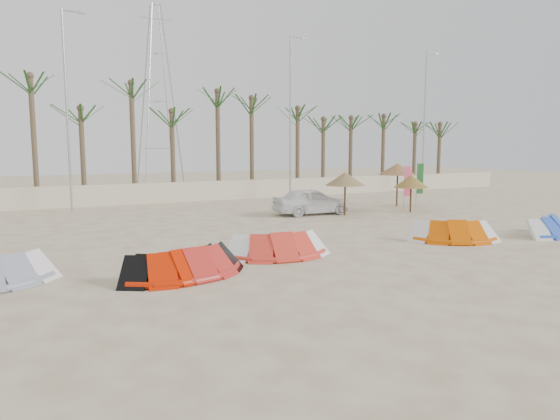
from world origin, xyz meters
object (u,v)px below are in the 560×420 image
parasol_left (345,179)px  parasol_right (398,169)px  parasol_mid (411,181)px  car (312,201)px  kite_red_right (274,243)px  kite_blue (542,224)px  kite_red_left (176,262)px  kite_red_mid (187,260)px  kite_orange (448,230)px

parasol_left → parasol_right: parasol_right is taller
parasol_left → parasol_mid: size_ratio=1.11×
car → kite_red_right: bearing=147.0°
kite_blue → car: size_ratio=0.83×
parasol_right → parasol_left: bearing=-159.3°
kite_blue → kite_red_left: bearing=179.0°
kite_blue → parasol_left: bearing=114.7°
kite_red_right → car: 10.41m
kite_red_right → parasol_right: size_ratio=1.36×
kite_red_mid → kite_blue: bearing=-1.3°
kite_orange → kite_red_mid: bearing=-177.7°
kite_orange → kite_blue: size_ratio=1.08×
kite_orange → parasol_left: parasol_left is taller
parasol_left → car: size_ratio=0.55×
kite_red_left → parasol_left: (11.42, 8.31, 1.52)m
kite_red_left → kite_red_mid: bearing=13.0°
kite_blue → parasol_right: bearing=83.2°
parasol_right → kite_red_mid: bearing=-147.9°
parasol_left → parasol_right: bearing=20.7°
parasol_mid → parasol_left: bearing=171.4°
parasol_mid → parasol_right: bearing=64.8°
parasol_mid → car: parasol_mid is taller
car → kite_orange: bearing=-169.7°
parasol_left → parasol_right: (5.21, 1.97, 0.33)m
kite_blue → parasol_mid: parasol_mid is taller
parasol_left → kite_red_right: bearing=-137.3°
kite_red_left → car: car is taller
kite_red_mid → kite_orange: 10.56m
kite_red_left → kite_blue: same height
parasol_right → car: (-6.61, -0.88, -1.55)m
parasol_left → parasol_mid: (4.00, -0.61, -0.22)m
kite_red_mid → parasol_mid: bearing=26.8°
kite_red_mid → parasol_left: size_ratio=1.59×
kite_red_right → parasol_right: 15.96m
kite_red_left → parasol_right: 19.63m
parasol_left → kite_orange: bearing=-93.9°
kite_red_right → kite_blue: same height
kite_red_mid → parasol_right: parasol_right is taller
kite_red_right → kite_blue: (11.71, -1.43, -0.00)m
parasol_right → kite_blue: bearing=-96.8°
kite_red_left → parasol_mid: 17.28m
kite_red_mid → car: size_ratio=0.87×
kite_red_right → kite_orange: 7.26m
parasol_mid → kite_red_left: bearing=-153.4°
kite_red_right → car: car is taller
parasol_mid → kite_red_right: bearing=-150.9°
parasol_left → kite_red_mid: bearing=-143.4°
kite_red_mid → car: bearing=43.9°
kite_blue → parasol_left: (-3.95, 8.58, 1.52)m
kite_orange → car: (-0.88, 8.89, 0.29)m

